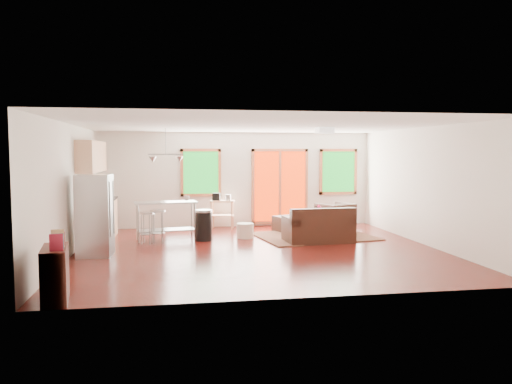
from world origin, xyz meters
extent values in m
cube|color=#3C0C09|center=(0.00, 0.00, -0.01)|extent=(7.50, 7.00, 0.02)
cube|color=white|center=(0.00, 0.00, 2.61)|extent=(7.50, 7.00, 0.02)
cube|color=silver|center=(0.00, 3.51, 1.30)|extent=(7.50, 0.02, 2.60)
cube|color=silver|center=(-3.76, 0.00, 1.30)|extent=(0.02, 7.00, 2.60)
cube|color=silver|center=(3.76, 0.00, 1.30)|extent=(0.02, 7.00, 2.60)
cube|color=silver|center=(0.00, -3.51, 1.30)|extent=(7.50, 0.02, 2.60)
cube|color=#0F5816|center=(-1.00, 3.46, 1.50)|extent=(0.94, 0.02, 1.14)
cube|color=#AA5633|center=(-1.00, 3.46, 2.11)|extent=(1.10, 0.05, 0.08)
cube|color=#AA5633|center=(-1.00, 3.46, 0.89)|extent=(1.10, 0.05, 0.08)
cube|color=#AA5633|center=(-1.51, 3.46, 1.50)|extent=(0.08, 0.05, 1.30)
cube|color=#AA5633|center=(-0.49, 3.46, 1.50)|extent=(0.08, 0.05, 1.30)
cube|color=#B52304|center=(1.20, 3.46, 1.10)|extent=(1.44, 0.02, 1.94)
cube|color=#AA5633|center=(1.20, 3.46, 2.11)|extent=(1.60, 0.05, 0.08)
cube|color=#AA5633|center=(1.20, 3.46, 0.09)|extent=(1.60, 0.05, 0.08)
cube|color=#AA5633|center=(0.44, 3.46, 1.10)|extent=(0.08, 0.05, 2.10)
cube|color=#AA5633|center=(1.96, 3.46, 1.10)|extent=(0.08, 0.05, 2.10)
cube|color=#AA5633|center=(1.20, 3.46, 1.10)|extent=(0.08, 0.05, 1.94)
cube|color=#0F5816|center=(2.90, 3.46, 1.50)|extent=(0.94, 0.02, 1.14)
cube|color=#AA5633|center=(2.90, 3.46, 2.11)|extent=(1.10, 0.05, 0.08)
cube|color=#AA5633|center=(2.90, 3.46, 0.89)|extent=(1.10, 0.05, 0.08)
cube|color=#AA5633|center=(2.39, 3.46, 1.50)|extent=(0.08, 0.05, 1.30)
cube|color=#AA5633|center=(3.41, 3.46, 1.50)|extent=(0.08, 0.05, 1.30)
cube|color=#4C5C33|center=(1.62, 1.45, 0.01)|extent=(2.99, 2.49, 0.03)
cube|color=black|center=(1.52, 0.76, 0.21)|extent=(1.56, 0.95, 0.42)
cube|color=black|center=(1.54, 0.44, 0.62)|extent=(1.52, 0.29, 0.38)
cube|color=black|center=(0.86, 0.72, 0.50)|extent=(0.25, 0.87, 0.16)
cube|color=black|center=(2.17, 0.80, 0.50)|extent=(0.25, 0.87, 0.16)
cube|color=black|center=(1.18, 0.79, 0.48)|extent=(0.66, 0.59, 0.12)
cube|color=black|center=(1.85, 0.83, 0.48)|extent=(0.66, 0.59, 0.12)
cube|color=#3C1811|center=(2.05, 1.79, 0.39)|extent=(1.15, 0.88, 0.04)
cube|color=#3C1811|center=(1.57, 1.70, 0.18)|extent=(0.08, 0.08, 0.37)
cube|color=#3C1811|center=(2.39, 1.45, 0.18)|extent=(0.08, 0.08, 0.37)
cube|color=#3C1811|center=(1.70, 2.13, 0.18)|extent=(0.08, 0.08, 0.37)
cube|color=#3C1811|center=(2.52, 1.88, 0.18)|extent=(0.08, 0.08, 0.37)
imported|color=black|center=(2.43, 2.29, 0.41)|extent=(1.03, 1.00, 0.81)
cube|color=black|center=(1.16, 2.32, 0.20)|extent=(0.78, 0.78, 0.40)
cylinder|color=white|center=(-0.06, 1.55, 0.18)|extent=(0.47, 0.47, 0.35)
imported|color=silver|center=(1.88, 1.86, 0.50)|extent=(0.22, 0.23, 0.19)
sphere|color=red|center=(1.90, 1.89, 0.65)|extent=(0.08, 0.08, 0.07)
sphere|color=red|center=(1.85, 1.84, 0.67)|extent=(0.08, 0.08, 0.07)
sphere|color=red|center=(1.87, 1.90, 0.69)|extent=(0.08, 0.08, 0.07)
imported|color=maroon|center=(1.88, 1.90, 0.55)|extent=(0.23, 0.06, 0.31)
cube|color=tan|center=(-3.45, 1.70, 0.45)|extent=(0.60, 2.20, 0.90)
cube|color=black|center=(-3.45, 1.70, 0.92)|extent=(0.64, 2.24, 0.04)
cube|color=tan|center=(-3.57, 1.70, 1.95)|extent=(0.36, 2.20, 0.70)
cylinder|color=#B7BABC|center=(-3.45, 1.20, 1.03)|extent=(0.12, 0.12, 0.18)
cube|color=black|center=(-3.45, 2.10, 1.04)|extent=(0.22, 0.18, 0.20)
cube|color=#B7BABC|center=(-3.27, -0.03, 0.81)|extent=(0.68, 0.66, 1.61)
cube|color=gray|center=(-2.96, -0.05, 0.81)|extent=(0.05, 0.59, 1.58)
cylinder|color=gray|center=(-2.96, -0.25, 0.94)|extent=(0.02, 0.02, 1.07)
cylinder|color=gray|center=(-2.93, 0.15, 0.94)|extent=(0.02, 0.02, 1.07)
cube|color=#B7BABC|center=(-1.92, 1.58, 0.88)|extent=(1.49, 0.76, 0.04)
cube|color=gray|center=(-1.92, 1.58, 0.24)|extent=(1.38, 0.67, 0.03)
cylinder|color=gray|center=(-2.53, 1.27, 0.43)|extent=(0.04, 0.04, 0.86)
cylinder|color=gray|center=(-1.25, 1.45, 0.43)|extent=(0.04, 0.04, 0.86)
cylinder|color=gray|center=(-2.59, 1.71, 0.43)|extent=(0.04, 0.04, 0.86)
cylinder|color=gray|center=(-1.31, 1.88, 0.43)|extent=(0.04, 0.04, 0.86)
imported|color=white|center=(-1.44, 1.29, 1.02)|extent=(0.15, 0.13, 0.13)
cylinder|color=#B7BABC|center=(-2.34, 1.17, 0.69)|extent=(0.40, 0.40, 0.04)
cylinder|color=gray|center=(-2.24, 1.24, 0.33)|extent=(0.03, 0.03, 0.67)
cylinder|color=gray|center=(-2.41, 1.28, 0.33)|extent=(0.03, 0.03, 0.67)
cylinder|color=gray|center=(-2.45, 1.10, 0.33)|extent=(0.03, 0.03, 0.67)
cylinder|color=gray|center=(-2.28, 1.06, 0.33)|extent=(0.03, 0.03, 0.67)
cylinder|color=gray|center=(-2.34, 1.17, 0.22)|extent=(0.36, 0.36, 0.01)
cylinder|color=#B7BABC|center=(-2.10, 1.20, 0.73)|extent=(0.38, 0.38, 0.04)
cylinder|color=gray|center=(-1.99, 1.29, 0.35)|extent=(0.03, 0.03, 0.71)
cylinder|color=gray|center=(-2.18, 1.30, 0.35)|extent=(0.03, 0.03, 0.71)
cylinder|color=gray|center=(-2.20, 1.11, 0.35)|extent=(0.03, 0.03, 0.71)
cylinder|color=gray|center=(-2.01, 1.09, 0.35)|extent=(0.03, 0.03, 0.71)
cylinder|color=gray|center=(-2.10, 1.20, 0.23)|extent=(0.35, 0.35, 0.02)
cylinder|color=black|center=(-1.05, 1.34, 0.34)|extent=(0.47, 0.47, 0.67)
cylinder|color=#B7BABC|center=(-1.05, 1.34, 0.69)|extent=(0.48, 0.48, 0.06)
cube|color=tan|center=(-0.45, 3.11, 0.75)|extent=(0.70, 0.53, 0.04)
cube|color=tan|center=(-0.45, 3.11, 0.36)|extent=(0.66, 0.50, 0.03)
cube|color=tan|center=(-0.75, 3.01, 0.38)|extent=(0.04, 0.04, 0.75)
cube|color=tan|center=(-0.23, 2.89, 0.38)|extent=(0.04, 0.04, 0.75)
cube|color=tan|center=(-0.68, 3.33, 0.38)|extent=(0.04, 0.04, 0.75)
cube|color=tan|center=(-0.15, 3.21, 0.38)|extent=(0.04, 0.04, 0.75)
cube|color=black|center=(-0.61, 3.15, 0.86)|extent=(0.23, 0.22, 0.20)
cylinder|color=#B7BABC|center=(-0.29, 3.07, 0.84)|extent=(0.17, 0.17, 0.16)
cube|color=#3C1811|center=(-3.35, -3.09, 0.37)|extent=(0.45, 0.88, 0.75)
cube|color=maroon|center=(-3.26, -3.36, 0.86)|extent=(0.17, 0.07, 0.22)
cube|color=navy|center=(-3.28, -3.22, 0.85)|extent=(0.17, 0.07, 0.21)
cube|color=tan|center=(-3.30, -3.08, 0.87)|extent=(0.17, 0.07, 0.24)
cube|color=maroon|center=(-3.32, -2.94, 0.84)|extent=(0.17, 0.07, 0.19)
cube|color=white|center=(1.60, 0.60, 2.53)|extent=(0.35, 0.35, 0.12)
cylinder|color=gray|center=(-1.90, 1.50, 2.30)|extent=(0.02, 0.02, 0.60)
cube|color=gray|center=(-1.90, 1.50, 2.00)|extent=(0.80, 0.04, 0.03)
cone|color=#B7BABC|center=(-2.20, 1.50, 1.88)|extent=(0.18, 0.18, 0.14)
cone|color=#B7BABC|center=(-1.60, 1.50, 1.88)|extent=(0.18, 0.18, 0.14)
camera|label=1|loc=(-1.73, -10.16, 2.03)|focal=35.00mm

